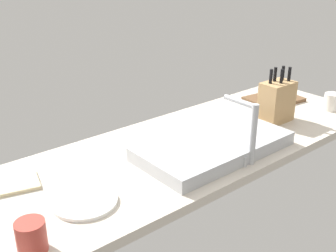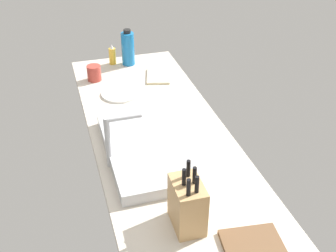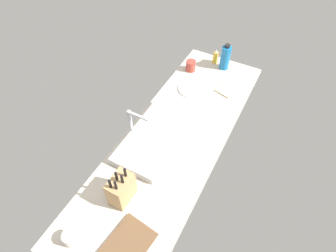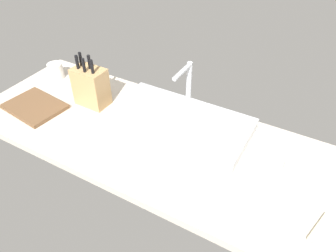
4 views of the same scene
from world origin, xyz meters
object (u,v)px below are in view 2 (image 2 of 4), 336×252
object	(u,v)px
knife_block	(187,204)
soap_bottle	(112,55)
faucet	(113,137)
dinner_plate	(121,93)
dish_towel	(158,76)
water_bottle	(128,48)
sink_basin	(144,149)
ceramic_cup	(94,73)

from	to	relation	value
knife_block	soap_bottle	xyz separation A→B (cm)	(140.04, 0.70, -3.90)
faucet	knife_block	xyz separation A→B (cm)	(-40.52, -17.86, -4.63)
faucet	knife_block	size ratio (longest dim) A/B	0.94
dinner_plate	dish_towel	bearing A→B (deg)	-59.40
soap_bottle	water_bottle	xyz separation A→B (cm)	(-3.28, -9.21, 4.81)
faucet	water_bottle	xyz separation A→B (cm)	(96.24, -26.37, -3.72)
faucet	dinner_plate	distance (cm)	62.32
faucet	water_bottle	distance (cm)	99.85
sink_basin	water_bottle	size ratio (longest dim) A/B	2.72
knife_block	soap_bottle	bearing A→B (deg)	1.29
sink_basin	soap_bottle	bearing A→B (deg)	-2.31
water_bottle	dish_towel	world-z (taller)	water_bottle
dinner_plate	dish_towel	world-z (taller)	same
soap_bottle	ceramic_cup	xyz separation A→B (cm)	(-19.11, 13.89, -1.07)
dish_towel	ceramic_cup	world-z (taller)	ceramic_cup
faucet	water_bottle	size ratio (longest dim) A/B	1.05
sink_basin	knife_block	world-z (taller)	knife_block
soap_bottle	dinner_plate	xyz separation A→B (cm)	(-40.29, 3.13, -4.84)
sink_basin	water_bottle	xyz separation A→B (cm)	(92.70, -13.09, 7.66)
sink_basin	dish_towel	size ratio (longest dim) A/B	3.00
faucet	water_bottle	world-z (taller)	faucet
knife_block	sink_basin	bearing A→B (deg)	6.93
sink_basin	soap_bottle	xyz separation A→B (cm)	(95.97, -3.88, 2.85)
ceramic_cup	dinner_plate	bearing A→B (deg)	-153.07
water_bottle	dish_towel	xyz separation A→B (cm)	(-22.25, -12.62, -9.65)
soap_bottle	water_bottle	size ratio (longest dim) A/B	0.58
knife_block	water_bottle	world-z (taller)	knife_block
sink_basin	soap_bottle	world-z (taller)	soap_bottle
sink_basin	faucet	size ratio (longest dim) A/B	2.60
sink_basin	dinner_plate	size ratio (longest dim) A/B	2.93
faucet	ceramic_cup	world-z (taller)	faucet
knife_block	water_bottle	distance (cm)	137.03
dish_towel	knife_block	bearing A→B (deg)	169.54
faucet	water_bottle	bearing A→B (deg)	-15.32
soap_bottle	faucet	bearing A→B (deg)	170.22
sink_basin	dish_towel	distance (cm)	75.02
soap_bottle	dinner_plate	distance (cm)	40.70
water_bottle	ceramic_cup	xyz separation A→B (cm)	(-15.83, 23.10, -5.88)
sink_basin	water_bottle	world-z (taller)	water_bottle
faucet	dish_towel	world-z (taller)	faucet
soap_bottle	water_bottle	world-z (taller)	water_bottle
water_bottle	knife_block	bearing A→B (deg)	176.44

